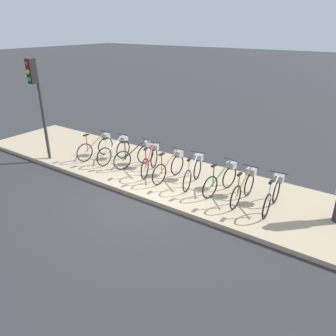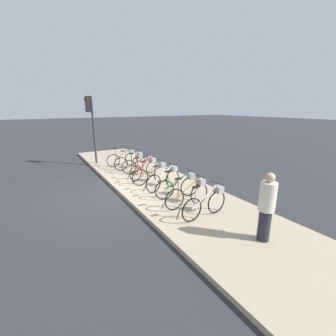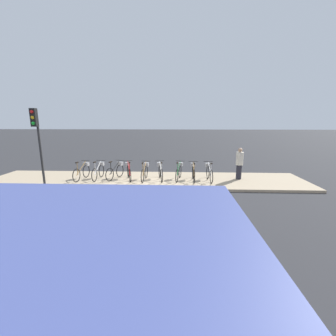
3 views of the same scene
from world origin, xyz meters
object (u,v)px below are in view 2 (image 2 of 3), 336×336
at_px(parked_bicycle_3, 146,168).
at_px(parked_bicycle_6, 180,185).
at_px(parked_bicycle_4, 153,173).
at_px(parked_bicycle_5, 165,178).
at_px(traffic_light, 90,116).
at_px(parked_bicycle_0, 124,158).
at_px(parked_bicycle_1, 132,161).
at_px(pedestrian, 267,206).
at_px(parked_bicycle_7, 190,193).
at_px(parked_bicycle_8, 207,201).
at_px(parked_bicycle_2, 141,164).

relative_size(parked_bicycle_3, parked_bicycle_6, 0.97).
xyz_separation_m(parked_bicycle_4, parked_bicycle_5, (0.76, 0.09, 0.00)).
bearing_deg(parked_bicycle_4, traffic_light, -165.03).
bearing_deg(parked_bicycle_0, traffic_light, -138.93).
distance_m(parked_bicycle_1, parked_bicycle_3, 1.50).
height_order(parked_bicycle_1, pedestrian, pedestrian).
relative_size(parked_bicycle_3, parked_bicycle_7, 0.96).
distance_m(parked_bicycle_4, traffic_light, 4.97).
distance_m(parked_bicycle_8, pedestrian, 1.58).
height_order(parked_bicycle_0, pedestrian, pedestrian).
xyz_separation_m(parked_bicycle_8, pedestrian, (1.50, 0.32, 0.38)).
distance_m(parked_bicycle_1, traffic_light, 3.15).
distance_m(parked_bicycle_2, parked_bicycle_8, 4.58).
relative_size(parked_bicycle_8, pedestrian, 0.98).
bearing_deg(parked_bicycle_0, parked_bicycle_4, 0.38).
bearing_deg(traffic_light, parked_bicycle_2, 24.56).
xyz_separation_m(parked_bicycle_4, pedestrian, (4.61, 0.33, 0.38)).
bearing_deg(parked_bicycle_3, parked_bicycle_4, -4.30).
xyz_separation_m(parked_bicycle_5, parked_bicycle_7, (1.60, -0.10, 0.00)).
bearing_deg(parked_bicycle_5, pedestrian, 3.51).
distance_m(parked_bicycle_5, parked_bicycle_7, 1.61).
relative_size(parked_bicycle_1, parked_bicycle_2, 1.05).
relative_size(parked_bicycle_1, parked_bicycle_8, 1.00).
bearing_deg(parked_bicycle_1, parked_bicycle_3, -0.93).
xyz_separation_m(parked_bicycle_6, parked_bicycle_8, (1.45, -0.10, 0.00)).
relative_size(parked_bicycle_1, parked_bicycle_6, 1.01).
height_order(parked_bicycle_0, parked_bicycle_1, same).
bearing_deg(parked_bicycle_1, parked_bicycle_7, -1.19).
distance_m(parked_bicycle_7, parked_bicycle_8, 0.76).
xyz_separation_m(parked_bicycle_0, parked_bicycle_8, (6.19, 0.02, 0.00)).
bearing_deg(parked_bicycle_6, parked_bicycle_1, -179.66).
height_order(parked_bicycle_6, pedestrian, pedestrian).
xyz_separation_m(parked_bicycle_7, parked_bicycle_8, (0.76, 0.02, 0.00)).
height_order(parked_bicycle_2, traffic_light, traffic_light).
xyz_separation_m(parked_bicycle_0, parked_bicycle_1, (0.77, 0.11, 0.00)).
height_order(parked_bicycle_1, parked_bicycle_4, same).
height_order(parked_bicycle_3, parked_bicycle_6, same).
distance_m(parked_bicycle_3, parked_bicycle_4, 0.80).
distance_m(parked_bicycle_0, traffic_light, 2.66).
xyz_separation_m(parked_bicycle_3, pedestrian, (5.41, 0.27, 0.38)).
xyz_separation_m(parked_bicycle_0, parked_bicycle_3, (2.27, 0.08, 0.00)).
distance_m(parked_bicycle_3, pedestrian, 5.43).
distance_m(parked_bicycle_8, traffic_light, 7.86).
bearing_deg(parked_bicycle_3, parked_bicycle_8, -0.82).
bearing_deg(parked_bicycle_6, parked_bicycle_5, -178.86).
relative_size(parked_bicycle_2, traffic_light, 0.43).
relative_size(parked_bicycle_1, parked_bicycle_7, 1.00).
xyz_separation_m(parked_bicycle_4, parked_bicycle_7, (2.36, -0.01, 0.00)).
bearing_deg(parked_bicycle_0, parked_bicycle_8, 0.23).
height_order(parked_bicycle_7, pedestrian, pedestrian).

